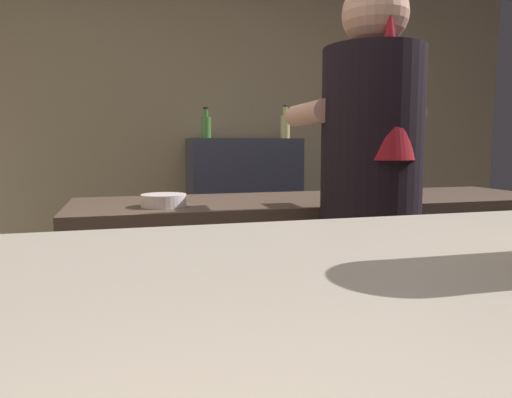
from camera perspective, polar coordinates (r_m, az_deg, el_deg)
The scene contains 9 objects.
wall_back at distance 3.47m, azimuth -7.91°, elevation 9.65°, with size 5.20×0.10×2.70m, color #8D7A5A.
prep_counter at distance 2.18m, azimuth 7.72°, elevation -12.11°, with size 2.10×0.60×0.93m, color #4E3B30.
back_shelf at distance 3.30m, azimuth -1.49°, elevation -3.18°, with size 0.75×0.36×1.20m, color #333543.
bartender at distance 1.66m, azimuth 13.77°, elevation 0.33°, with size 0.43×0.52×1.70m.
knife_block at distance 2.38m, azimuth 17.47°, elevation 3.25°, with size 0.10×0.08×0.27m.
mixing_bowl at distance 1.80m, azimuth -11.13°, elevation -0.16°, with size 0.17×0.17×0.05m, color silver.
chefs_knife at distance 2.15m, azimuth 14.91°, elevation 0.32°, with size 0.24×0.03×0.01m, color silver.
bottle_vinegar at distance 3.18m, azimuth -6.09°, elevation 8.76°, with size 0.07×0.07×0.21m.
bottle_soy at distance 3.38m, azimuth 3.55°, elevation 8.86°, with size 0.07×0.07×0.24m.
Camera 1 is at (-0.48, -1.23, 1.16)m, focal length 32.97 mm.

